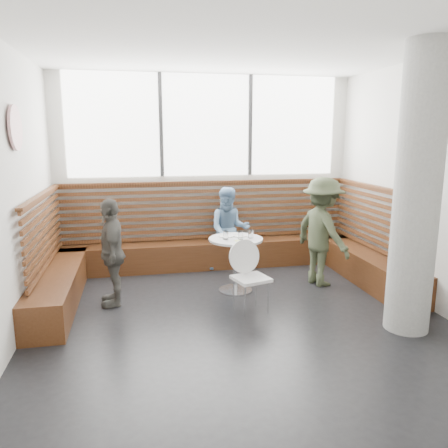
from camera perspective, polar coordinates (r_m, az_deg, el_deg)
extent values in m
cube|color=silver|center=(5.04, 2.27, 4.46)|extent=(5.00, 5.00, 3.20)
cube|color=black|center=(5.47, 2.13, -12.39)|extent=(5.00, 5.00, 0.01)
cube|color=white|center=(5.09, 2.42, 22.59)|extent=(5.00, 5.00, 0.01)
cube|color=white|center=(7.43, -2.33, 12.73)|extent=(4.50, 0.02, 1.65)
cube|color=#3F3F42|center=(7.33, -8.24, 12.64)|extent=(0.06, 0.04, 1.65)
cube|color=#3F3F42|center=(7.57, 3.45, 12.70)|extent=(0.06, 0.04, 1.65)
cube|color=#412210|center=(7.48, -1.91, -3.94)|extent=(5.00, 0.50, 0.45)
cube|color=#412210|center=(6.51, -20.42, -7.06)|extent=(0.50, 2.50, 0.45)
cube|color=#412210|center=(7.29, 17.27, -4.89)|extent=(0.50, 2.50, 0.45)
cube|color=#462411|center=(7.48, -2.16, 1.76)|extent=(4.88, 0.08, 0.98)
cube|color=#462411|center=(6.36, -22.39, -0.87)|extent=(0.08, 2.38, 0.98)
cube|color=#462411|center=(7.20, 18.80, 0.77)|extent=(0.08, 2.38, 0.98)
cylinder|color=gray|center=(5.27, 23.93, 3.78)|extent=(0.50, 0.50, 3.20)
cylinder|color=white|center=(5.41, -25.60, 11.28)|extent=(0.03, 0.50, 0.50)
cylinder|color=silver|center=(6.40, 1.51, -8.62)|extent=(0.48, 0.48, 0.03)
cylinder|color=silver|center=(6.28, 1.52, -5.36)|extent=(0.07, 0.07, 0.76)
cylinder|color=#B7B7BA|center=(6.18, 1.54, -2.01)|extent=(0.77, 0.77, 0.03)
cube|color=white|center=(5.55, 3.55, -7.13)|extent=(0.41, 0.39, 0.04)
cylinder|color=white|center=(5.65, 3.12, -4.20)|extent=(0.43, 0.10, 0.43)
cylinder|color=silver|center=(5.46, 2.20, -10.05)|extent=(0.02, 0.02, 0.42)
cylinder|color=silver|center=(5.54, 5.62, -9.75)|extent=(0.02, 0.02, 0.42)
cylinder|color=silver|center=(5.73, 1.50, -8.98)|extent=(0.02, 0.02, 0.42)
cylinder|color=silver|center=(5.81, 4.76, -8.72)|extent=(0.02, 0.02, 0.42)
imported|color=#3D462F|center=(6.64, 12.70, -0.99)|extent=(0.88, 1.18, 1.62)
imported|color=#6C93BC|center=(7.16, 0.71, -0.74)|extent=(0.75, 0.63, 1.39)
imported|color=#4F4E48|center=(5.92, -14.42, -3.59)|extent=(0.39, 0.85, 1.42)
cylinder|color=white|center=(6.26, 0.26, -1.61)|extent=(0.21, 0.21, 0.01)
cylinder|color=white|center=(6.30, 2.04, -1.54)|extent=(0.21, 0.21, 0.01)
cylinder|color=white|center=(6.09, 0.22, -1.48)|extent=(0.08, 0.08, 0.12)
cylinder|color=white|center=(6.10, 2.18, -1.49)|extent=(0.07, 0.07, 0.11)
cylinder|color=white|center=(6.19, 3.50, -1.28)|extent=(0.08, 0.08, 0.12)
cube|color=#A5C64C|center=(6.01, 2.34, -2.22)|extent=(0.19, 0.14, 0.00)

